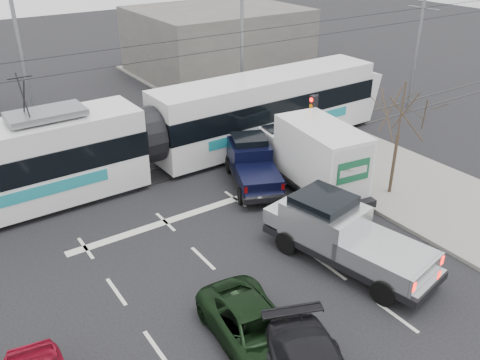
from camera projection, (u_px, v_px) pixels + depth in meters
ground at (292, 285)px, 16.96m from camera, size 120.00×120.00×0.00m
sidewalk_right at (458, 207)px, 21.42m from camera, size 6.00×60.00×0.15m
rails at (160, 175)px, 24.32m from camera, size 60.00×1.60×0.03m
building_right at (217, 41)px, 39.50m from camera, size 12.00×10.00×5.00m
bare_tree at (401, 114)px, 20.87m from camera, size 2.40×2.40×5.00m
traffic_signal at (314, 116)px, 23.73m from camera, size 0.44×0.44×3.60m
street_lamp_near at (239, 35)px, 28.60m from camera, size 2.38×0.25×9.00m
street_lamp_far at (17, 55)px, 24.33m from camera, size 2.38×0.25×9.00m
catenary at (153, 97)px, 22.56m from camera, size 60.00×0.20×7.00m
tram at (145, 137)px, 23.41m from camera, size 27.23×3.11×5.55m
silver_pickup at (340, 232)px, 17.78m from camera, size 3.32×6.55×2.27m
box_truck at (313, 157)px, 22.39m from camera, size 3.03×6.65×3.21m
navy_pickup at (252, 163)px, 23.18m from camera, size 3.56×5.18×2.06m
green_car at (255, 329)px, 14.29m from camera, size 2.52×4.60×1.22m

